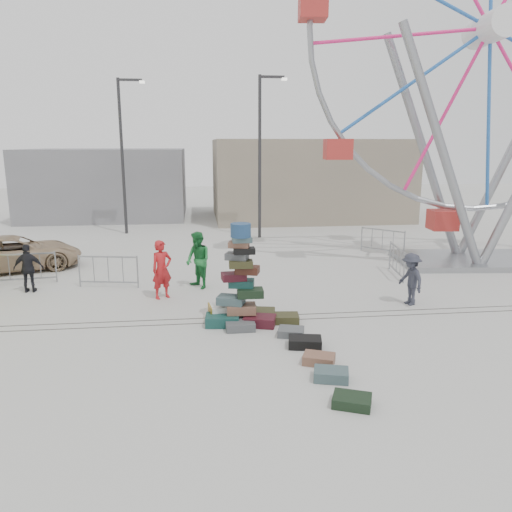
{
  "coord_description": "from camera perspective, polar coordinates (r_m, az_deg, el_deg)",
  "views": [
    {
      "loc": [
        -0.16,
        -12.2,
        4.74
      ],
      "look_at": [
        1.51,
        1.93,
        1.53
      ],
      "focal_mm": 35.0,
      "sensor_mm": 36.0,
      "label": 1
    }
  ],
  "objects": [
    {
      "name": "lamp_post_left",
      "position": [
        27.46,
        -14.89,
        11.77
      ],
      "size": [
        1.41,
        0.25,
        8.0
      ],
      "color": "#2D2D30",
      "rests_on": "ground"
    },
    {
      "name": "row_case_2",
      "position": [
        12.1,
        5.62,
        -9.78
      ],
      "size": [
        0.87,
        0.65,
        0.24
      ],
      "primitive_type": "cube",
      "rotation": [
        0.0,
        0.0,
        -0.19
      ],
      "color": "black",
      "rests_on": "ground"
    },
    {
      "name": "barricade_dummy_b",
      "position": [
        18.9,
        -24.9,
        -1.29
      ],
      "size": [
        2.0,
        0.33,
        1.1
      ],
      "primitive_type": null,
      "rotation": [
        0.0,
        0.0,
        0.12
      ],
      "color": "gray",
      "rests_on": "ground"
    },
    {
      "name": "building_right",
      "position": [
        33.06,
        5.86,
        8.77
      ],
      "size": [
        12.0,
        8.0,
        5.0
      ],
      "primitive_type": "cube",
      "color": "gray",
      "rests_on": "ground"
    },
    {
      "name": "track_line_near",
      "position": [
        13.65,
        -5.69,
        -7.64
      ],
      "size": [
        40.0,
        0.04,
        0.01
      ],
      "primitive_type": "cube",
      "color": "#47443F",
      "rests_on": "ground"
    },
    {
      "name": "row_case_0",
      "position": [
        13.66,
        3.27,
        -7.11
      ],
      "size": [
        0.83,
        0.62,
        0.22
      ],
      "primitive_type": "cube",
      "rotation": [
        0.0,
        0.0,
        -0.11
      ],
      "color": "#38371C",
      "rests_on": "ground"
    },
    {
      "name": "barricade_wheel_front",
      "position": [
        18.91,
        15.78,
        -0.57
      ],
      "size": [
        0.37,
        2.0,
        1.1
      ],
      "primitive_type": null,
      "rotation": [
        0.0,
        0.0,
        1.44
      ],
      "color": "gray",
      "rests_on": "ground"
    },
    {
      "name": "ferris_wheel",
      "position": [
        21.74,
        24.91,
        19.56
      ],
      "size": [
        13.52,
        3.85,
        15.73
      ],
      "rotation": [
        0.0,
        0.0,
        -0.1
      ],
      "color": "gray",
      "rests_on": "ground"
    },
    {
      "name": "pedestrian_black",
      "position": [
        17.73,
        -24.56,
        -1.3
      ],
      "size": [
        0.94,
        0.41,
        1.59
      ],
      "primitive_type": "imported",
      "rotation": [
        0.0,
        0.0,
        3.17
      ],
      "color": "black",
      "rests_on": "ground"
    },
    {
      "name": "lamp_post_right",
      "position": [
        25.41,
        0.64,
        12.14
      ],
      "size": [
        1.41,
        0.25,
        8.0
      ],
      "color": "#2D2D30",
      "rests_on": "ground"
    },
    {
      "name": "parked_suv",
      "position": [
        21.14,
        -25.8,
        0.32
      ],
      "size": [
        5.22,
        3.68,
        1.32
      ],
      "primitive_type": "imported",
      "rotation": [
        0.0,
        0.0,
        1.92
      ],
      "color": "tan",
      "rests_on": "ground"
    },
    {
      "name": "steamer_trunk",
      "position": [
        13.79,
        -3.41,
        -6.43
      ],
      "size": [
        1.0,
        0.65,
        0.44
      ],
      "primitive_type": "cube",
      "rotation": [
        0.0,
        0.0,
        0.12
      ],
      "color": "silver",
      "rests_on": "ground"
    },
    {
      "name": "pedestrian_red",
      "position": [
        15.76,
        -10.71,
        -1.53
      ],
      "size": [
        0.8,
        0.72,
        1.84
      ],
      "primitive_type": "imported",
      "rotation": [
        0.0,
        0.0,
        0.53
      ],
      "color": "#B0191C",
      "rests_on": "ground"
    },
    {
      "name": "row_case_1",
      "position": [
        12.74,
        4.02,
        -8.66
      ],
      "size": [
        0.75,
        0.68,
        0.2
      ],
      "primitive_type": "cube",
      "rotation": [
        0.0,
        0.0,
        -0.29
      ],
      "color": "#525659",
      "rests_on": "ground"
    },
    {
      "name": "barricade_wheel_back",
      "position": [
        22.62,
        14.24,
        1.66
      ],
      "size": [
        1.48,
        1.49,
        1.1
      ],
      "primitive_type": null,
      "rotation": [
        0.0,
        0.0,
        -0.79
      ],
      "color": "gray",
      "rests_on": "ground"
    },
    {
      "name": "ground",
      "position": [
        13.09,
        -5.64,
        -8.57
      ],
      "size": [
        90.0,
        90.0,
        0.0
      ],
      "primitive_type": "plane",
      "color": "#9E9E99",
      "rests_on": "ground"
    },
    {
      "name": "building_left",
      "position": [
        34.79,
        -16.54,
        8.02
      ],
      "size": [
        10.0,
        8.0,
        4.4
      ],
      "primitive_type": "cube",
      "color": "gray",
      "rests_on": "ground"
    },
    {
      "name": "pedestrian_grey",
      "position": [
        15.61,
        17.27,
        -2.53
      ],
      "size": [
        0.77,
        1.11,
        1.58
      ],
      "primitive_type": "imported",
      "rotation": [
        0.0,
        0.0,
        -1.38
      ],
      "color": "#292B37",
      "rests_on": "ground"
    },
    {
      "name": "row_case_5",
      "position": [
        9.76,
        10.91,
        -15.94
      ],
      "size": [
        0.85,
        0.75,
        0.2
      ],
      "primitive_type": "cube",
      "rotation": [
        0.0,
        0.0,
        -0.4
      ],
      "color": "black",
      "rests_on": "ground"
    },
    {
      "name": "row_case_3",
      "position": [
        11.29,
        7.2,
        -11.61
      ],
      "size": [
        0.81,
        0.7,
        0.22
      ],
      "primitive_type": "cube",
      "rotation": [
        0.0,
        0.0,
        -0.39
      ],
      "color": "brown",
      "rests_on": "ground"
    },
    {
      "name": "suitcase_tower",
      "position": [
        13.4,
        -1.74,
        -4.54
      ],
      "size": [
        1.98,
        1.69,
        2.73
      ],
      "rotation": [
        0.0,
        0.0,
        -0.14
      ],
      "color": "#174641",
      "rests_on": "ground"
    },
    {
      "name": "pedestrian_green",
      "position": [
        16.68,
        -6.64,
        -0.49
      ],
      "size": [
        1.11,
        1.17,
        1.91
      ],
      "primitive_type": "imported",
      "rotation": [
        0.0,
        0.0,
        -1.0
      ],
      "color": "#1C7031",
      "rests_on": "ground"
    },
    {
      "name": "barricade_dummy_c",
      "position": [
        17.46,
        -16.53,
        -1.7
      ],
      "size": [
        1.98,
        0.47,
        1.1
      ],
      "primitive_type": null,
      "rotation": [
        0.0,
        0.0,
        -0.18
      ],
      "color": "gray",
      "rests_on": "ground"
    },
    {
      "name": "row_case_4",
      "position": [
        10.62,
        8.58,
        -13.25
      ],
      "size": [
        0.81,
        0.67,
        0.22
      ],
      "primitive_type": "cube",
      "rotation": [
        0.0,
        0.0,
        -0.27
      ],
      "color": "#425A5E",
      "rests_on": "ground"
    },
    {
      "name": "track_line_far",
      "position": [
        14.03,
        -5.73,
        -7.08
      ],
      "size": [
        40.0,
        0.04,
        0.01
      ],
      "primitive_type": "cube",
      "color": "#47443F",
      "rests_on": "ground"
    }
  ]
}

